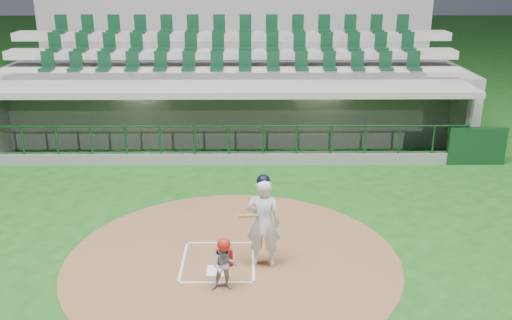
# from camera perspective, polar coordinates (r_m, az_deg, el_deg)

# --- Properties ---
(ground) EXTENTS (120.00, 120.00, 0.00)m
(ground) POSITION_cam_1_polar(r_m,az_deg,el_deg) (12.65, -3.72, -9.48)
(ground) COLOR #154814
(ground) RESTS_ON ground
(dirt_circle) EXTENTS (7.20, 7.20, 0.01)m
(dirt_circle) POSITION_cam_1_polar(r_m,az_deg,el_deg) (12.46, -2.37, -9.90)
(dirt_circle) COLOR brown
(dirt_circle) RESTS_ON ground
(home_plate) EXTENTS (0.43, 0.43, 0.02)m
(home_plate) POSITION_cam_1_polar(r_m,az_deg,el_deg) (12.03, -3.91, -10.98)
(home_plate) COLOR white
(home_plate) RESTS_ON dirt_circle
(batter_box_chalk) EXTENTS (1.55, 1.80, 0.01)m
(batter_box_chalk) POSITION_cam_1_polar(r_m,az_deg,el_deg) (12.38, -3.80, -10.07)
(batter_box_chalk) COLOR white
(batter_box_chalk) RESTS_ON ground
(dugout_structure) EXTENTS (16.40, 3.70, 3.00)m
(dugout_structure) POSITION_cam_1_polar(r_m,az_deg,el_deg) (19.61, -2.14, 4.06)
(dugout_structure) COLOR slate
(dugout_structure) RESTS_ON ground
(seating_deck) EXTENTS (17.00, 6.72, 5.15)m
(seating_deck) POSITION_cam_1_polar(r_m,az_deg,el_deg) (22.49, -2.32, 7.25)
(seating_deck) COLOR gray
(seating_deck) RESTS_ON ground
(batter) EXTENTS (0.92, 0.92, 2.03)m
(batter) POSITION_cam_1_polar(r_m,az_deg,el_deg) (11.79, 0.73, -6.12)
(batter) COLOR silver
(batter) RESTS_ON dirt_circle
(catcher) EXTENTS (0.50, 0.39, 1.10)m
(catcher) POSITION_cam_1_polar(r_m,az_deg,el_deg) (11.16, -3.20, -10.32)
(catcher) COLOR #99999E
(catcher) RESTS_ON dirt_circle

